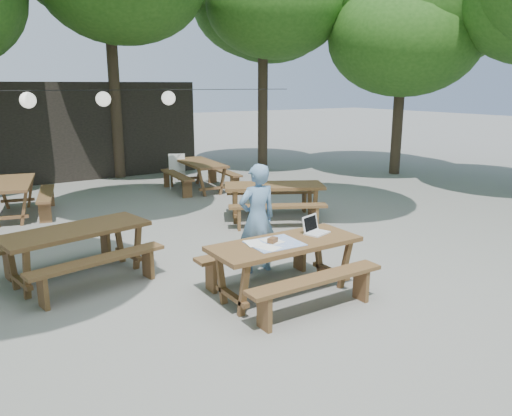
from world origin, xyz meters
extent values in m
plane|color=slate|center=(0.00, 0.00, 0.00)|extent=(80.00, 80.00, 0.00)
cube|color=black|center=(0.50, 10.50, 1.40)|extent=(6.00, 3.00, 2.80)
cube|color=brown|center=(0.09, -0.76, 0.72)|extent=(2.00, 0.80, 0.06)
cube|color=brown|center=(0.09, -1.41, 0.45)|extent=(1.90, 0.28, 0.05)
cube|color=brown|center=(0.09, -0.11, 0.45)|extent=(1.90, 0.28, 0.05)
cube|color=brown|center=(0.09, -0.76, 0.34)|extent=(1.70, 0.70, 0.69)
cube|color=brown|center=(-2.06, 1.32, 0.72)|extent=(2.11, 1.16, 0.06)
cube|color=brown|center=(-1.94, 0.68, 0.45)|extent=(1.92, 0.63, 0.05)
cube|color=brown|center=(-2.18, 1.96, 0.45)|extent=(1.92, 0.63, 0.05)
cube|color=brown|center=(-2.06, 1.32, 0.34)|extent=(1.80, 1.00, 0.69)
cube|color=brown|center=(2.13, 2.45, 0.72)|extent=(2.14, 1.64, 0.06)
cube|color=brown|center=(1.83, 1.88, 0.45)|extent=(1.81, 1.13, 0.05)
cube|color=brown|center=(2.43, 3.03, 0.45)|extent=(1.81, 1.13, 0.05)
cube|color=brown|center=(2.13, 2.45, 0.34)|extent=(1.83, 1.41, 0.69)
cube|color=brown|center=(-2.35, 5.64, 0.72)|extent=(1.23, 2.13, 0.06)
cube|color=brown|center=(-1.72, 5.49, 0.45)|extent=(0.70, 1.91, 0.05)
cube|color=brown|center=(-2.35, 5.64, 0.34)|extent=(1.07, 1.81, 0.69)
cube|color=brown|center=(2.22, 6.02, 0.72)|extent=(0.97, 2.06, 0.06)
cube|color=brown|center=(2.87, 5.96, 0.45)|extent=(0.44, 1.92, 0.05)
cube|color=brown|center=(1.58, 6.07, 0.45)|extent=(0.44, 1.92, 0.05)
cube|color=brown|center=(2.22, 6.02, 0.34)|extent=(0.85, 1.75, 0.69)
imported|color=#658EB8|center=(0.28, 0.20, 0.81)|extent=(0.62, 0.43, 1.63)
cube|color=white|center=(1.81, 6.58, 0.40)|extent=(0.58, 0.58, 0.04)
cube|color=white|center=(1.89, 6.76, 0.66)|extent=(0.42, 0.22, 0.48)
cube|color=white|center=(1.81, 6.58, 0.19)|extent=(0.55, 0.55, 0.38)
cube|color=white|center=(0.66, -0.71, 0.76)|extent=(0.38, 0.32, 0.02)
cube|color=white|center=(0.62, -0.60, 0.88)|extent=(0.33, 0.16, 0.23)
cube|color=black|center=(0.62, -0.61, 0.88)|extent=(0.28, 0.12, 0.19)
cube|color=#3C6DCD|center=(-0.08, -0.76, 0.75)|extent=(0.67, 0.57, 0.01)
cube|color=white|center=(-0.25, -0.85, 0.76)|extent=(0.30, 0.35, 0.00)
cube|color=white|center=(-0.06, -0.67, 0.76)|extent=(0.24, 0.31, 0.00)
cube|color=white|center=(-0.31, -0.63, 0.76)|extent=(0.27, 0.34, 0.00)
cube|color=brown|center=(-0.09, -0.74, 0.80)|extent=(0.16, 0.14, 0.06)
cylinder|color=black|center=(0.50, 6.00, 2.60)|extent=(9.00, 0.02, 0.02)
sphere|color=white|center=(-1.80, 6.00, 2.40)|extent=(0.34, 0.34, 0.34)
sphere|color=white|center=(-0.20, 6.00, 2.40)|extent=(0.34, 0.34, 0.34)
sphere|color=white|center=(1.40, 6.00, 2.40)|extent=(0.34, 0.34, 0.34)
cylinder|color=#2D2319|center=(1.00, 9.00, 2.65)|extent=(0.32, 0.32, 5.30)
cylinder|color=#2D2319|center=(5.50, 8.00, 2.52)|extent=(0.32, 0.32, 5.04)
cylinder|color=#2D2319|center=(8.50, 5.00, 2.14)|extent=(0.32, 0.32, 4.29)
ellipsoid|color=#235115|center=(8.50, 5.00, 4.59)|extent=(4.58, 4.58, 3.44)
camera|label=1|loc=(-3.55, -5.74, 2.72)|focal=35.00mm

